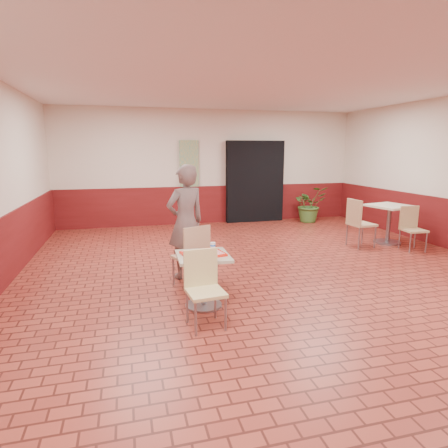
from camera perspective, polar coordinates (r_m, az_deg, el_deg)
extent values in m
cube|color=maroon|center=(5.67, 9.46, -9.10)|extent=(8.00, 10.00, 0.01)
cube|color=white|center=(5.42, 10.56, 22.16)|extent=(8.00, 10.00, 0.01)
cube|color=beige|center=(10.10, -1.99, 8.64)|extent=(8.00, 0.01, 3.00)
cube|color=#5E1212|center=(10.17, -1.93, 3.00)|extent=(8.00, 0.04, 1.00)
cube|color=black|center=(10.34, 4.72, 6.45)|extent=(1.60, 0.22, 2.20)
cube|color=gray|center=(9.92, -5.34, 9.13)|extent=(0.50, 0.03, 1.20)
cube|color=#B1AA8F|center=(4.67, -3.21, -4.92)|extent=(0.64, 0.64, 0.04)
cylinder|color=gray|center=(4.77, -3.16, -8.82)|extent=(0.07, 0.07, 0.64)
cylinder|color=gray|center=(4.89, -3.12, -12.20)|extent=(0.46, 0.46, 0.03)
cube|color=#E4CD89|center=(4.21, -2.80, -10.40)|extent=(0.43, 0.43, 0.04)
cube|color=#E4CD89|center=(4.29, -3.57, -6.64)|extent=(0.40, 0.07, 0.43)
cylinder|color=gray|center=(4.10, -4.34, -14.26)|extent=(0.03, 0.03, 0.39)
cylinder|color=gray|center=(4.20, 0.23, -13.60)|extent=(0.03, 0.03, 0.39)
cylinder|color=gray|center=(4.40, -5.62, -12.45)|extent=(0.03, 0.03, 0.39)
cylinder|color=gray|center=(4.49, -1.34, -11.89)|extent=(0.03, 0.03, 0.39)
cube|color=tan|center=(5.43, -5.16, -5.08)|extent=(0.55, 0.55, 0.04)
cube|color=tan|center=(5.20, -4.11, -2.90)|extent=(0.41, 0.18, 0.47)
cylinder|color=gray|center=(5.73, -4.50, -6.55)|extent=(0.03, 0.03, 0.41)
cylinder|color=gray|center=(5.56, -7.71, -7.19)|extent=(0.03, 0.03, 0.41)
cylinder|color=gray|center=(5.44, -2.46, -7.51)|extent=(0.03, 0.03, 0.41)
cylinder|color=gray|center=(5.26, -5.79, -8.23)|extent=(0.03, 0.03, 0.41)
imported|color=#6B5653|center=(5.74, -5.85, 0.30)|extent=(0.75, 0.62, 1.75)
cube|color=red|center=(4.66, -3.21, -4.54)|extent=(0.50, 0.39, 0.03)
cube|color=#E18585|center=(4.66, -3.21, -4.36)|extent=(0.44, 0.33, 0.00)
torus|color=#C17E46|center=(4.66, -4.14, -4.14)|extent=(0.12, 0.12, 0.03)
ellipsoid|color=#B55E35|center=(4.61, -2.51, -4.24)|extent=(0.15, 0.11, 0.04)
cube|color=silver|center=(4.61, -2.51, -3.98)|extent=(0.13, 0.09, 0.01)
ellipsoid|color=orange|center=(4.59, -3.16, -4.45)|extent=(0.03, 0.03, 0.02)
cylinder|color=silver|center=(4.81, -1.71, -3.31)|extent=(0.07, 0.07, 0.08)
cylinder|color=blue|center=(4.81, -1.71, -3.26)|extent=(0.07, 0.07, 0.02)
cube|color=beige|center=(8.61, 24.00, 2.52)|extent=(0.77, 0.77, 0.04)
cylinder|color=gray|center=(8.68, 23.79, -0.15)|extent=(0.09, 0.09, 0.77)
cylinder|color=gray|center=(8.75, 23.60, -2.53)|extent=(0.56, 0.56, 0.03)
cube|color=tan|center=(8.13, 20.23, -0.04)|extent=(0.48, 0.48, 0.04)
cube|color=tan|center=(7.96, 19.21, 1.77)|extent=(0.06, 0.45, 0.50)
cylinder|color=gray|center=(8.16, 22.03, -1.88)|extent=(0.03, 0.03, 0.44)
cylinder|color=gray|center=(8.44, 20.32, -1.33)|extent=(0.03, 0.03, 0.44)
cylinder|color=gray|center=(7.91, 19.89, -2.11)|extent=(0.03, 0.03, 0.44)
cylinder|color=gray|center=(8.21, 18.21, -1.54)|extent=(0.03, 0.03, 0.44)
cube|color=tan|center=(8.22, 26.93, -0.85)|extent=(0.44, 0.44, 0.04)
cube|color=tan|center=(8.32, 26.35, 1.00)|extent=(0.40, 0.07, 0.44)
cylinder|color=gray|center=(8.03, 26.51, -2.64)|extent=(0.03, 0.03, 0.39)
cylinder|color=gray|center=(8.23, 28.45, -2.50)|extent=(0.03, 0.03, 0.39)
cylinder|color=gray|center=(8.30, 25.16, -2.10)|extent=(0.03, 0.03, 0.39)
cylinder|color=gray|center=(8.50, 27.07, -1.98)|extent=(0.03, 0.03, 0.39)
imported|color=#3F6B2A|center=(10.53, 12.88, 2.96)|extent=(0.96, 0.86, 0.98)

